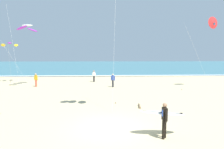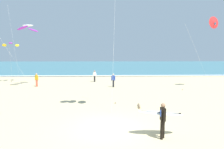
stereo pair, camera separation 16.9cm
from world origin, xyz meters
name	(u,v)px [view 1 (the left image)]	position (x,y,z in m)	size (l,w,h in m)	color
ground_plane	(110,127)	(0.00, 0.00, 0.00)	(160.00, 160.00, 0.00)	#CCB789
ocean_water	(105,65)	(0.00, 54.06, 0.04)	(160.00, 60.00, 0.08)	teal
shoreline_foam	(106,76)	(0.00, 24.36, 0.09)	(160.00, 1.18, 0.01)	white
surfer_lead	(163,116)	(2.49, -1.33, 1.05)	(2.20, 0.94, 1.71)	black
kite_arc_ivory_mid	(27,28)	(-9.19, 13.78, 6.91)	(5.17, 2.95, 7.29)	purple
kite_arc_violet_far	(10,45)	(-13.00, 17.57, 5.13)	(2.30, 3.77, 5.44)	yellow
kite_delta_scarlet_low	(213,23)	(11.95, 12.09, 7.36)	(4.52, 1.64, 8.07)	red
bystander_white_top	(94,76)	(-1.68, 17.46, 0.81)	(0.49, 0.26, 1.59)	black
bystander_yellow_top	(36,80)	(-8.39, 13.65, 0.81)	(0.46, 0.30, 1.59)	#D8593F
bystander_blue_top	(113,80)	(0.74, 12.95, 0.81)	(0.47, 0.29, 1.59)	black
driftwood_log	(139,106)	(2.32, 4.10, 0.07)	(0.14, 0.14, 1.06)	#846B4C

